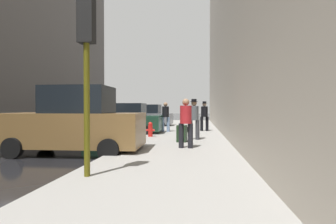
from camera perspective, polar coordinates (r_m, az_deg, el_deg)
name	(u,v)px	position (r m, az deg, el deg)	size (l,w,h in m)	color
ground_plane	(18,149)	(11.45, -29.83, -6.94)	(120.00, 120.00, 0.00)	black
sidewalk	(177,150)	(9.27, 1.92, -8.19)	(4.00, 40.00, 0.15)	gray
parked_bronze_suv	(75,123)	(9.27, -19.67, -2.29)	(4.65, 2.17, 2.25)	brown
parked_dark_green_sedan	(125,120)	(14.89, -9.41, -1.75)	(4.22, 2.09, 1.79)	#193828
parked_gray_coupe	(146,116)	(20.83, -4.77, -0.97)	(4.26, 2.18, 1.79)	slate
fire_hydrant	(150,129)	(12.70, -3.86, -3.79)	(0.42, 0.22, 0.70)	red
traffic_light	(87,48)	(5.69, -17.29, 13.20)	(0.32, 0.32, 3.60)	#514C0F
pedestrian_with_beanie	(194,117)	(11.51, 5.68, -1.10)	(0.53, 0.50, 1.78)	#333338
pedestrian_in_jeans	(166,115)	(15.24, -0.55, -0.71)	(0.52, 0.44, 1.71)	#728CB2
pedestrian_in_red_jacket	(186,120)	(9.07, 3.90, -1.85)	(0.51, 0.43, 1.71)	black
pedestrian_with_fedora	(204,114)	(15.84, 7.93, -0.54)	(0.52, 0.44, 1.78)	black
rolling_suitcase	(182,133)	(10.79, 3.05, -4.67)	(0.42, 0.60, 1.04)	black
duffel_bag	(186,130)	(15.03, 4.05, -3.85)	(0.32, 0.44, 0.28)	black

